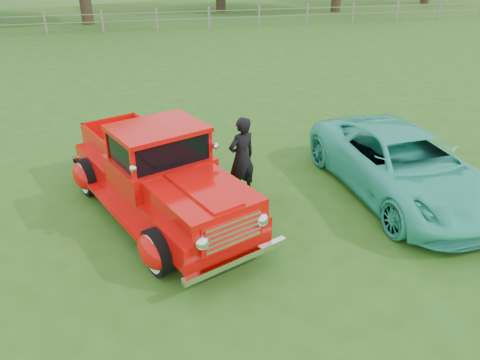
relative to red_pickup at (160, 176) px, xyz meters
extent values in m
plane|color=#294F15|center=(1.22, -1.55, -0.80)|extent=(140.00, 140.00, 0.00)
ellipsoid|color=#306124|center=(21.22, 60.45, -4.65)|extent=(72.00, 52.00, 14.00)
cube|color=slate|center=(1.22, 20.45, -0.25)|extent=(48.00, 0.04, 0.04)
cube|color=slate|center=(1.22, 20.45, 0.15)|extent=(48.00, 0.04, 0.04)
cylinder|color=black|center=(-0.18, -1.72, -0.42)|extent=(0.52, 0.79, 0.76)
cylinder|color=black|center=(1.35, -1.07, -0.42)|extent=(0.52, 0.79, 0.76)
cylinder|color=black|center=(-1.38, 1.14, -0.42)|extent=(0.52, 0.79, 0.76)
cylinder|color=black|center=(0.15, 1.78, -0.42)|extent=(0.52, 0.79, 0.76)
cube|color=#C40906|center=(-0.01, 0.03, -0.22)|extent=(3.22, 4.85, 0.44)
ellipsoid|color=#C40906|center=(-0.24, -1.74, -0.38)|extent=(0.67, 0.85, 0.54)
ellipsoid|color=#C40906|center=(1.42, -1.05, -0.38)|extent=(0.67, 0.85, 0.54)
ellipsoid|color=#C40906|center=(-1.44, 1.11, -0.38)|extent=(0.67, 0.85, 0.54)
ellipsoid|color=#C40906|center=(0.22, 1.81, -0.38)|extent=(0.67, 0.85, 0.54)
cube|color=#C40906|center=(0.59, -1.39, 0.17)|extent=(1.85, 1.99, 0.42)
cube|color=#C40906|center=(0.02, -0.06, 0.19)|extent=(1.99, 1.86, 0.44)
cube|color=black|center=(0.02, -0.06, 0.66)|extent=(1.76, 1.59, 0.50)
cube|color=#C40906|center=(0.02, -0.06, 0.94)|extent=(1.87, 1.71, 0.08)
cube|color=#C40906|center=(-0.54, 1.28, 0.15)|extent=(1.84, 2.25, 0.45)
cube|color=white|center=(0.90, -2.14, 0.05)|extent=(1.02, 0.50, 0.50)
cube|color=white|center=(0.94, -2.23, -0.38)|extent=(1.70, 0.79, 0.10)
cube|color=white|center=(-0.95, 2.27, -0.38)|extent=(1.62, 0.75, 0.10)
imported|color=#2FBFA4|center=(4.72, -0.25, -0.15)|extent=(2.46, 4.81, 1.30)
imported|color=black|center=(1.61, 0.41, 0.03)|extent=(0.71, 0.61, 1.65)
camera|label=1|loc=(-0.23, -7.67, 3.80)|focal=35.00mm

